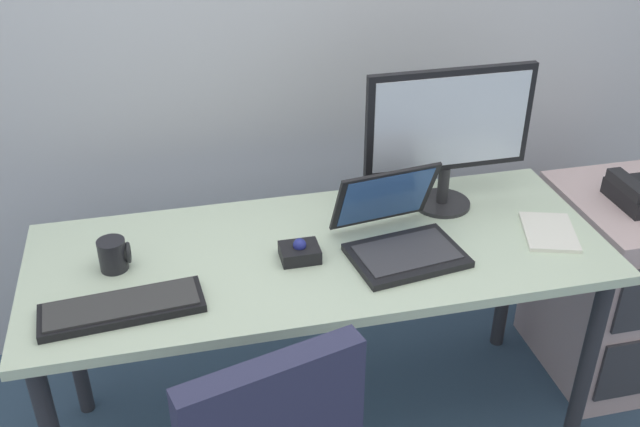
% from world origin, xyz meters
% --- Properties ---
extents(ground_plane, '(8.00, 8.00, 0.00)m').
position_xyz_m(ground_plane, '(0.00, 0.00, 0.00)').
color(ground_plane, '#354D65').
extents(desk, '(1.66, 0.66, 0.72)m').
position_xyz_m(desk, '(0.00, 0.00, 0.65)').
color(desk, beige).
rests_on(desk, ground).
extents(file_cabinet, '(0.42, 0.53, 0.70)m').
position_xyz_m(file_cabinet, '(1.09, 0.08, 0.35)').
color(file_cabinet, beige).
rests_on(file_cabinet, ground).
extents(desk_phone, '(0.17, 0.20, 0.09)m').
position_xyz_m(desk_phone, '(1.08, 0.07, 0.73)').
color(desk_phone, black).
rests_on(desk_phone, file_cabinet).
extents(monitor_main, '(0.52, 0.18, 0.45)m').
position_xyz_m(monitor_main, '(0.44, 0.16, 0.99)').
color(monitor_main, '#262628').
rests_on(monitor_main, desk).
extents(keyboard, '(0.42, 0.17, 0.03)m').
position_xyz_m(keyboard, '(-0.55, -0.17, 0.74)').
color(keyboard, black).
rests_on(keyboard, desk).
extents(laptop, '(0.35, 0.35, 0.22)m').
position_xyz_m(laptop, '(0.22, -0.05, 0.78)').
color(laptop, black).
rests_on(laptop, desk).
extents(trackball_mouse, '(0.11, 0.09, 0.07)m').
position_xyz_m(trackball_mouse, '(-0.07, -0.03, 0.75)').
color(trackball_mouse, black).
rests_on(trackball_mouse, desk).
extents(coffee_mug, '(0.09, 0.08, 0.09)m').
position_xyz_m(coffee_mug, '(-0.57, 0.03, 0.77)').
color(coffee_mug, black).
rests_on(coffee_mug, desk).
extents(paper_notepad, '(0.20, 0.24, 0.01)m').
position_xyz_m(paper_notepad, '(0.69, -0.07, 0.73)').
color(paper_notepad, white).
rests_on(paper_notepad, desk).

